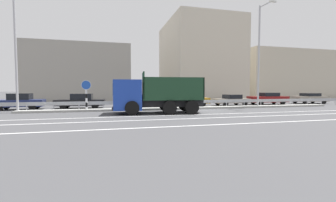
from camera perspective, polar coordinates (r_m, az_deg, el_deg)
The scene contains 21 objects.
ground_plane at distance 19.98m, azimuth 8.24°, elevation -2.41°, with size 320.00×320.00×0.00m, color #424244.
lane_strip_0 at distance 16.03m, azimuth -0.95°, elevation -3.72°, with size 54.77×0.16×0.01m, color silver.
lane_strip_1 at distance 14.12m, azimuth 0.93°, elevation -4.64°, with size 54.77×0.16×0.01m, color silver.
lane_strip_2 at distance 11.58m, azimuth 4.42°, elevation -6.35°, with size 54.77×0.16×0.01m, color silver.
median_island at distance 21.57m, azimuth 6.49°, elevation -1.76°, with size 30.13×1.10×0.18m, color gray.
median_guardrail at distance 22.69m, azimuth 5.40°, elevation -0.30°, with size 54.77×0.09×0.78m.
dump_truck at distance 17.61m, azimuth -5.48°, elevation 1.07°, with size 7.12×3.36×3.18m.
median_road_sign at distance 20.21m, azimuth -20.03°, elevation 1.50°, with size 0.79×0.16×2.63m.
street_lamp_0 at distance 21.64m, azimuth -34.51°, elevation 12.53°, with size 0.71×2.80×10.18m.
street_lamp_1 at distance 25.05m, azimuth 22.27°, elevation 11.38°, with size 0.71×1.98×10.30m.
parked_car_1 at distance 24.61m, azimuth -33.58°, elevation -0.13°, with size 4.21×2.04×1.50m.
parked_car_2 at distance 23.64m, azimuth -21.25°, elevation 0.00°, with size 4.62×2.01×1.44m.
parked_car_3 at distance 23.77m, azimuth -6.19°, elevation 0.15°, with size 4.46×2.16×1.33m.
parked_car_4 at distance 24.94m, azimuth 5.28°, elevation 0.27°, with size 4.58×2.17×1.32m.
parked_car_5 at distance 26.79m, azimuth 15.80°, elevation 0.28°, with size 4.17×2.07×1.26m.
parked_car_6 at distance 30.06m, azimuth 24.04°, elevation 0.60°, with size 4.78×1.99×1.45m.
parked_car_7 at distance 34.50m, azimuth 32.25°, elevation 0.62°, with size 4.46×2.24×1.36m.
background_building_0 at distance 38.35m, azimuth -20.91°, elevation 6.30°, with size 14.36×10.90×8.39m, color gray.
background_building_1 at distance 40.74m, azimuth 7.72°, elevation 9.85°, with size 11.17×14.36×13.45m, color beige.
background_building_2 at distance 54.46m, azimuth 28.63°, elevation 5.80°, with size 22.85×8.65×9.70m, color #B7AD99.
church_tower at distance 53.32m, azimuth 11.55°, elevation 8.07°, with size 3.60×3.60×14.37m.
Camera 1 is at (-7.63, -18.37, 1.90)m, focal length 24.00 mm.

